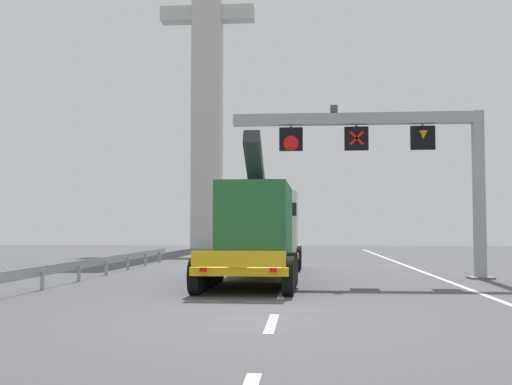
{
  "coord_description": "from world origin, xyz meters",
  "views": [
    {
      "loc": [
        0.97,
        -13.24,
        1.97
      ],
      "look_at": [
        -0.84,
        10.06,
        3.28
      ],
      "focal_mm": 43.98,
      "sensor_mm": 36.0,
      "label": 1
    }
  ],
  "objects": [
    {
      "name": "lane_markings",
      "position": [
        0.29,
        25.59,
        0.01
      ],
      "size": [
        0.2,
        65.79,
        0.01
      ],
      "color": "silver",
      "rests_on": "ground"
    },
    {
      "name": "overhead_lane_gantry",
      "position": [
        4.45,
        11.63,
        5.19
      ],
      "size": [
        10.05,
        0.9,
        6.82
      ],
      "color": "#9EA0A5",
      "rests_on": "ground"
    },
    {
      "name": "ground",
      "position": [
        0.0,
        0.0,
        0.0
      ],
      "size": [
        112.0,
        112.0,
        0.0
      ],
      "primitive_type": "plane",
      "color": "#4C4C51"
    },
    {
      "name": "heavy_haul_truck_yellow",
      "position": [
        -0.74,
        12.36,
        1.99
      ],
      "size": [
        3.2,
        14.1,
        5.3
      ],
      "color": "yellow",
      "rests_on": "ground"
    },
    {
      "name": "bridge_pylon_distant",
      "position": [
        -8.28,
        45.55,
        18.54
      ],
      "size": [
        9.0,
        2.0,
        36.29
      ],
      "color": "#B7B7B2",
      "rests_on": "ground"
    },
    {
      "name": "edge_line_right",
      "position": [
        6.2,
        12.0,
        0.01
      ],
      "size": [
        0.2,
        63.0,
        0.01
      ],
      "primitive_type": "cube",
      "color": "silver",
      "rests_on": "ground"
    },
    {
      "name": "guardrail_left",
      "position": [
        -7.33,
        10.81,
        0.56
      ],
      "size": [
        0.13,
        25.61,
        0.76
      ],
      "color": "#999EA3",
      "rests_on": "ground"
    }
  ]
}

